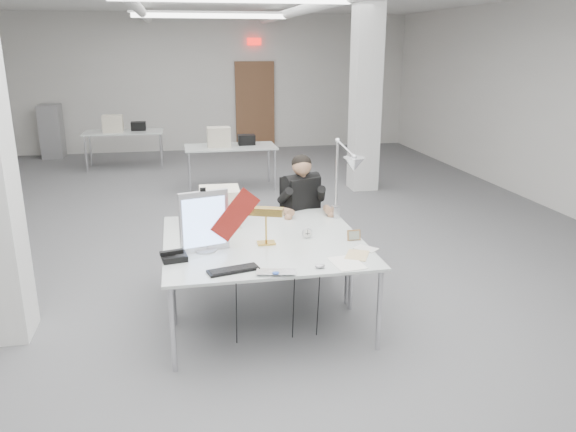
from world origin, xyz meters
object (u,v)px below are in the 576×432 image
seated_person (302,195)px  beige_monitor (220,206)px  laptop (276,275)px  desk_phone (174,257)px  desk_main (271,258)px  monitor (204,221)px  office_chair (300,228)px  architect_lamp (344,177)px  bankers_lamp (266,226)px

seated_person → beige_monitor: seated_person is taller
seated_person → laptop: 1.95m
desk_phone → beige_monitor: size_ratio=0.52×
beige_monitor → desk_main: bearing=-68.8°
laptop → monitor: bearing=138.0°
office_chair → beige_monitor: size_ratio=2.59×
desk_main → beige_monitor: beige_monitor is taller
laptop → desk_phone: 0.92m
architect_lamp → beige_monitor: bearing=155.0°
monitor → architect_lamp: 1.48m
bankers_lamp → desk_main: bearing=-71.0°
beige_monitor → seated_person: bearing=27.0°
desk_main → laptop: 0.42m
laptop → bankers_lamp: bankers_lamp is taller
desk_main → seated_person: (0.58, 1.43, 0.16)m
desk_main → bankers_lamp: bearing=88.1°
desk_phone → architect_lamp: size_ratio=0.21×
office_chair → desk_phone: office_chair is taller
desk_main → bankers_lamp: bankers_lamp is taller
seated_person → desk_phone: size_ratio=4.94×
seated_person → bankers_lamp: seated_person is taller
office_chair → architect_lamp: bearing=-91.3°
office_chair → architect_lamp: size_ratio=1.03×
desk_main → office_chair: bearing=68.5°
desk_main → office_chair: 1.61m
office_chair → seated_person: seated_person is taller
beige_monitor → bankers_lamp: bearing=-59.8°
laptop → beige_monitor: bearing=114.1°
monitor → desk_phone: bearing=-161.0°
desk_main → office_chair: office_chair is taller
office_chair → monitor: size_ratio=1.89×
monitor → desk_phone: size_ratio=2.65×
desk_phone → bankers_lamp: bearing=7.6°
seated_person → beige_monitor: (-0.93, -0.43, 0.04)m
desk_main → seated_person: bearing=67.8°
desk_phone → beige_monitor: beige_monitor is taller
seated_person → laptop: (-0.62, -1.85, -0.13)m
desk_main → laptop: laptop is taller
laptop → seated_person: bearing=83.2°
desk_main → architect_lamp: 1.24m
laptop → bankers_lamp: (0.04, 0.75, 0.16)m
desk_main → bankers_lamp: (0.01, 0.33, 0.18)m
desk_phone → beige_monitor: (0.46, 0.91, 0.16)m
office_chair → bankers_lamp: 1.35m
office_chair → bankers_lamp: size_ratio=2.95×
seated_person → monitor: 1.62m
bankers_lamp → laptop: bearing=-72.5°
desk_main → beige_monitor: (-0.35, 0.99, 0.20)m
office_chair → seated_person: bearing=-111.5°
bankers_lamp → beige_monitor: (-0.36, 0.67, 0.01)m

